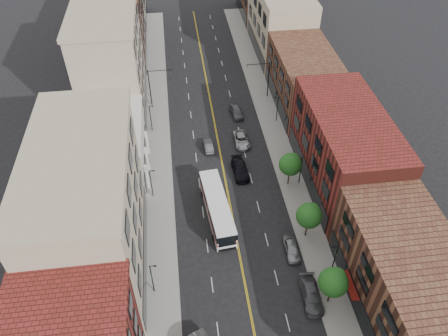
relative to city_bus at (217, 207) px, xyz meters
name	(u,v)px	position (x,y,z in m)	size (l,w,h in m)	color
sidewalk_left	(159,148)	(-7.92, 16.03, -1.80)	(4.00, 110.00, 0.15)	gray
sidewalk_right	(277,139)	(12.08, 16.03, -1.80)	(4.00, 110.00, 0.15)	gray
bldg_l_tanoffice	(93,216)	(-14.92, -5.97, 7.13)	(10.00, 22.00, 18.00)	tan
bldg_l_white	(110,149)	(-14.92, 12.03, 2.13)	(10.00, 14.00, 8.00)	silver
bldg_l_far_a	(111,64)	(-14.92, 29.03, 7.13)	(10.00, 20.00, 18.00)	tan
bldg_l_far_b	(118,23)	(-14.92, 49.03, 5.63)	(10.00, 20.00, 15.00)	brown
bldg_r_near	(417,302)	(19.08, -18.97, 3.13)	(10.00, 26.00, 10.00)	brown
bldg_r_mid	(344,150)	(19.08, 5.03, 4.13)	(10.00, 22.00, 12.00)	#5E1F18
bldg_r_far_a	(305,80)	(19.08, 26.03, 3.13)	(10.00, 20.00, 10.00)	brown
bldg_r_far_b	(280,21)	(19.08, 47.03, 5.13)	(10.00, 22.00, 14.00)	tan
tree_r_1	(334,281)	(11.46, -14.90, 2.25)	(3.40, 3.40, 5.59)	black
tree_r_2	(310,215)	(11.46, -4.90, 2.25)	(3.40, 3.40, 5.59)	black
tree_r_3	(291,164)	(11.46, 5.10, 2.25)	(3.40, 3.40, 5.59)	black
lamp_l_1	(152,277)	(-8.88, -10.97, 1.10)	(0.81, 0.55, 5.05)	black
lamp_l_2	(151,182)	(-8.88, 5.03, 1.10)	(0.81, 0.55, 5.05)	black
lamp_l_3	(151,117)	(-8.88, 21.03, 1.10)	(0.81, 0.55, 5.05)	black
lamp_r_1	(335,257)	(13.03, -10.97, 1.10)	(0.81, 0.55, 5.05)	black
lamp_r_2	(301,169)	(13.03, 5.03, 1.10)	(0.81, 0.55, 5.05)	black
lamp_r_3	(277,107)	(13.03, 21.03, 1.10)	(0.81, 0.55, 5.05)	black
signal_mast_left	(153,83)	(-8.19, 29.03, 2.77)	(4.49, 0.18, 7.20)	black
signal_mast_right	(265,76)	(12.34, 29.03, 2.77)	(4.49, 0.18, 7.20)	black
city_bus	(217,207)	(0.00, 0.00, 0.00)	(3.90, 12.72, 3.22)	white
car_parked_mid	(311,295)	(9.48, -14.35, -1.09)	(2.20, 5.40, 1.57)	#4F4E54
car_parked_far	(292,249)	(8.82, -7.44, -1.14)	(1.73, 4.30, 1.46)	#93949A
car_lane_behind	(208,146)	(0.28, 14.96, -1.22)	(1.37, 3.93, 1.30)	#47474B
car_lane_a	(240,169)	(4.55, 8.36, -1.08)	(2.22, 5.47, 1.59)	black
car_lane_b	(241,140)	(5.92, 15.73, -1.17)	(2.35, 5.09, 1.42)	#A6A8AD
car_lane_c	(236,111)	(6.27, 23.86, -1.08)	(1.88, 4.67, 1.59)	#535258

